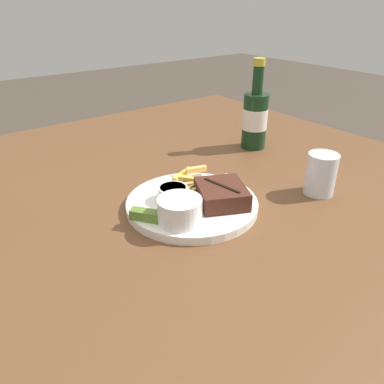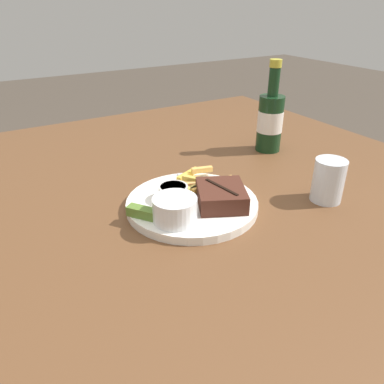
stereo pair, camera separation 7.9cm
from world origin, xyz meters
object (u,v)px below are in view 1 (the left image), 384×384
object	(u,v)px
dinner_plate	(192,204)
coleslaw_cup	(180,209)
dipping_sauce_cup	(173,193)
pickle_spear	(148,216)
beer_bottle	(255,117)
drinking_glass	(321,174)
steak_portion	(221,194)
fork_utensil	(181,185)

from	to	relation	value
dinner_plate	coleslaw_cup	bearing A→B (deg)	-52.70
dinner_plate	dipping_sauce_cup	size ratio (longest dim) A/B	4.49
pickle_spear	beer_bottle	bearing A→B (deg)	111.71
dipping_sauce_cup	drinking_glass	xyz separation A→B (m)	(0.15, 0.30, 0.01)
drinking_glass	beer_bottle	bearing A→B (deg)	162.85
beer_bottle	drinking_glass	bearing A→B (deg)	-17.15
pickle_spear	beer_bottle	distance (m)	0.52
drinking_glass	dipping_sauce_cup	bearing A→B (deg)	-115.65
pickle_spear	beer_bottle	xyz separation A→B (m)	(-0.19, 0.48, 0.06)
beer_bottle	pickle_spear	bearing A→B (deg)	-68.29
dinner_plate	steak_portion	size ratio (longest dim) A/B	2.00
dinner_plate	dipping_sauce_cup	distance (m)	0.05
coleslaw_cup	beer_bottle	world-z (taller)	beer_bottle
dipping_sauce_cup	pickle_spear	bearing A→B (deg)	-66.32
steak_portion	pickle_spear	distance (m)	0.16
fork_utensil	drinking_glass	xyz separation A→B (m)	(0.19, 0.25, 0.03)
pickle_spear	drinking_glass	size ratio (longest dim) A/B	0.75
dipping_sauce_cup	pickle_spear	xyz separation A→B (m)	(0.04, -0.08, -0.01)
dinner_plate	beer_bottle	bearing A→B (deg)	116.15
steak_portion	coleslaw_cup	world-z (taller)	coleslaw_cup
pickle_spear	steak_portion	bearing A→B (deg)	78.92
dipping_sauce_cup	pickle_spear	distance (m)	0.09
dinner_plate	steak_portion	xyz separation A→B (m)	(0.04, 0.04, 0.03)
drinking_glass	coleslaw_cup	bearing A→B (deg)	-101.33
steak_portion	dipping_sauce_cup	xyz separation A→B (m)	(-0.07, -0.08, -0.00)
fork_utensil	coleslaw_cup	bearing A→B (deg)	-18.96
dinner_plate	drinking_glass	bearing A→B (deg)	66.03
coleslaw_cup	dipping_sauce_cup	distance (m)	0.09
dinner_plate	dipping_sauce_cup	bearing A→B (deg)	-128.30
dinner_plate	steak_portion	distance (m)	0.07
dinner_plate	pickle_spear	distance (m)	0.12
beer_bottle	steak_portion	bearing A→B (deg)	-55.29
pickle_spear	drinking_glass	distance (m)	0.40
steak_portion	coleslaw_cup	size ratio (longest dim) A/B	1.63
dinner_plate	steak_portion	bearing A→B (deg)	46.30
dipping_sauce_cup	dinner_plate	bearing A→B (deg)	51.70
dinner_plate	pickle_spear	size ratio (longest dim) A/B	3.92
drinking_glass	fork_utensil	bearing A→B (deg)	-127.31
steak_portion	drinking_glass	xyz separation A→B (m)	(0.08, 0.23, 0.01)
drinking_glass	steak_portion	bearing A→B (deg)	-109.00
pickle_spear	fork_utensil	bearing A→B (deg)	120.64
dinner_plate	coleslaw_cup	distance (m)	0.09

